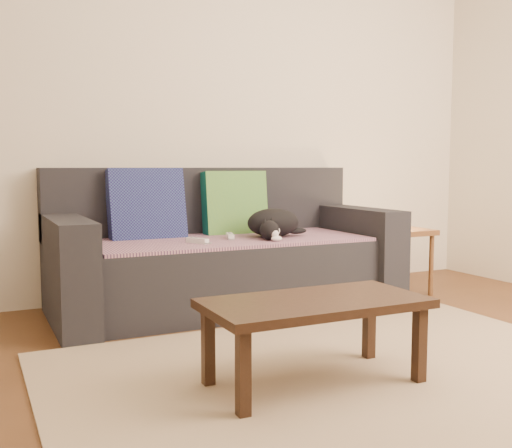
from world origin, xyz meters
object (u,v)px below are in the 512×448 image
object	(u,v)px
sofa	(223,257)
wii_remote_b	(230,236)
wii_remote_a	(197,241)
side_table	(401,240)
coffee_table	(315,310)
cat	(273,223)

from	to	relation	value
sofa	wii_remote_b	distance (m)	0.18
wii_remote_a	wii_remote_b	world-z (taller)	same
sofa	wii_remote_a	world-z (taller)	sofa
side_table	coffee_table	bearing A→B (deg)	-139.20
wii_remote_a	wii_remote_b	bearing A→B (deg)	-90.09
wii_remote_b	coffee_table	distance (m)	1.36
wii_remote_a	wii_remote_b	xyz separation A→B (m)	(0.26, 0.13, 0.00)
coffee_table	cat	bearing A→B (deg)	69.66
cat	wii_remote_b	world-z (taller)	cat
wii_remote_a	wii_remote_b	size ratio (longest dim) A/B	1.00
side_table	wii_remote_a	bearing A→B (deg)	-178.05
side_table	cat	bearing A→B (deg)	178.34
wii_remote_a	side_table	distance (m)	1.51
cat	wii_remote_a	distance (m)	0.54
cat	sofa	bearing A→B (deg)	129.51
sofa	coffee_table	size ratio (longest dim) A/B	2.37
cat	side_table	distance (m)	0.99
sofa	coffee_table	distance (m)	1.45
wii_remote_a	side_table	size ratio (longest dim) A/B	0.33
wii_remote_b	side_table	size ratio (longest dim) A/B	0.33
sofa	wii_remote_a	size ratio (longest dim) A/B	14.00
coffee_table	side_table	bearing A→B (deg)	40.80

